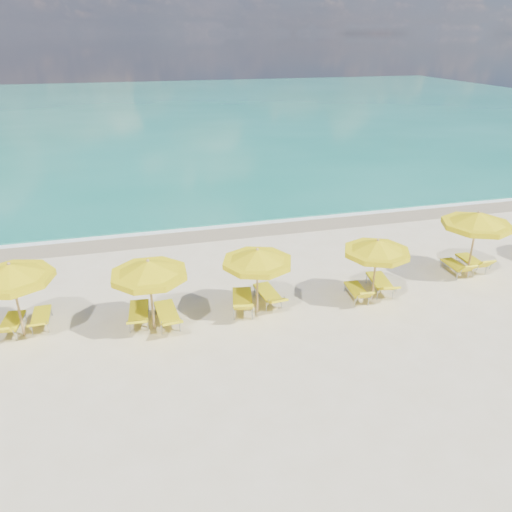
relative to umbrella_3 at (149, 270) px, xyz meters
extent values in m
plane|color=beige|center=(3.81, 0.45, -2.03)|extent=(120.00, 120.00, 0.00)
cube|color=#14705D|center=(3.81, 48.45, -2.03)|extent=(120.00, 80.00, 0.30)
cube|color=tan|center=(3.81, 7.85, -2.03)|extent=(120.00, 2.60, 0.01)
cube|color=white|center=(3.81, 8.65, -2.03)|extent=(120.00, 1.20, 0.03)
cube|color=white|center=(-2.19, 17.45, -2.03)|extent=(14.00, 0.36, 0.05)
cube|color=white|center=(11.81, 24.45, -2.03)|extent=(18.00, 0.30, 0.05)
cylinder|color=tan|center=(-3.87, 0.65, -0.86)|extent=(0.07, 0.07, 2.35)
cone|color=yellow|center=(-3.87, 0.65, 0.13)|extent=(2.70, 2.70, 0.47)
cylinder|color=yellow|center=(-3.87, 0.65, -0.10)|extent=(2.72, 2.72, 0.19)
sphere|color=tan|center=(-3.87, 0.65, 0.37)|extent=(0.10, 0.10, 0.10)
cylinder|color=tan|center=(0.00, 0.00, -0.89)|extent=(0.07, 0.07, 2.28)
cone|color=yellow|center=(0.00, 0.00, 0.07)|extent=(2.99, 2.99, 0.46)
cylinder|color=yellow|center=(0.00, 0.00, -0.16)|extent=(3.01, 3.01, 0.18)
sphere|color=tan|center=(0.00, 0.00, 0.30)|extent=(0.10, 0.10, 0.10)
cylinder|color=tan|center=(3.37, 0.13, -0.93)|extent=(0.07, 0.07, 2.21)
cone|color=yellow|center=(3.37, 0.13, 0.00)|extent=(2.39, 2.39, 0.44)
cylinder|color=yellow|center=(3.37, 0.13, -0.21)|extent=(2.41, 2.41, 0.18)
sphere|color=tan|center=(3.37, 0.13, 0.23)|extent=(0.10, 0.10, 0.10)
cylinder|color=tan|center=(7.43, -0.05, -0.95)|extent=(0.07, 0.07, 2.17)
cone|color=yellow|center=(7.43, -0.05, -0.03)|extent=(2.30, 2.30, 0.43)
cylinder|color=yellow|center=(7.43, -0.05, -0.24)|extent=(2.32, 2.32, 0.17)
sphere|color=tan|center=(7.43, -0.05, 0.19)|extent=(0.10, 0.10, 0.10)
cylinder|color=tan|center=(11.88, 0.81, -0.81)|extent=(0.08, 0.08, 2.45)
cone|color=yellow|center=(11.88, 0.81, 0.22)|extent=(2.53, 2.53, 0.49)
cylinder|color=yellow|center=(11.88, 0.81, -0.02)|extent=(2.55, 2.55, 0.20)
sphere|color=tan|center=(11.88, 0.81, 0.47)|extent=(0.11, 0.11, 0.11)
cube|color=yellow|center=(-4.21, 1.00, -1.68)|extent=(0.65, 1.25, 0.07)
cube|color=yellow|center=(-4.29, 0.18, -1.50)|extent=(0.58, 0.54, 0.41)
cube|color=yellow|center=(-3.39, 1.18, -1.70)|extent=(0.54, 1.16, 0.07)
cube|color=yellow|center=(-3.38, 0.37, -1.57)|extent=(0.52, 0.52, 0.32)
cube|color=yellow|center=(-0.41, 0.58, -1.65)|extent=(0.70, 1.37, 0.08)
cube|color=yellow|center=(-0.49, -0.35, -1.50)|extent=(0.64, 0.64, 0.36)
cube|color=yellow|center=(0.43, 0.30, -1.64)|extent=(0.70, 1.40, 0.08)
cube|color=yellow|center=(0.50, -0.66, -1.50)|extent=(0.65, 0.66, 0.35)
cube|color=yellow|center=(2.95, 0.48, -1.63)|extent=(0.91, 1.51, 0.09)
cube|color=yellow|center=(2.75, -0.46, -1.42)|extent=(0.74, 0.70, 0.47)
cube|color=yellow|center=(3.88, 0.78, -1.67)|extent=(0.68, 1.31, 0.08)
cube|color=yellow|center=(3.97, -0.12, -1.54)|extent=(0.62, 0.63, 0.31)
cube|color=yellow|center=(6.93, 0.20, -1.70)|extent=(0.63, 1.21, 0.07)
cube|color=yellow|center=(6.86, -0.58, -1.51)|extent=(0.56, 0.50, 0.42)
cube|color=yellow|center=(7.98, 0.52, -1.65)|extent=(0.80, 1.42, 0.08)
cube|color=yellow|center=(7.83, -0.41, -1.48)|extent=(0.68, 0.67, 0.39)
cube|color=yellow|center=(11.45, 1.06, -1.70)|extent=(0.55, 1.17, 0.07)
cube|color=yellow|center=(11.42, 0.29, -1.51)|extent=(0.53, 0.45, 0.43)
cube|color=yellow|center=(12.27, 1.22, -1.67)|extent=(0.61, 1.28, 0.08)
cube|color=yellow|center=(12.24, 0.39, -1.46)|extent=(0.58, 0.50, 0.46)
camera|label=1|loc=(-0.37, -13.66, 6.38)|focal=35.00mm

